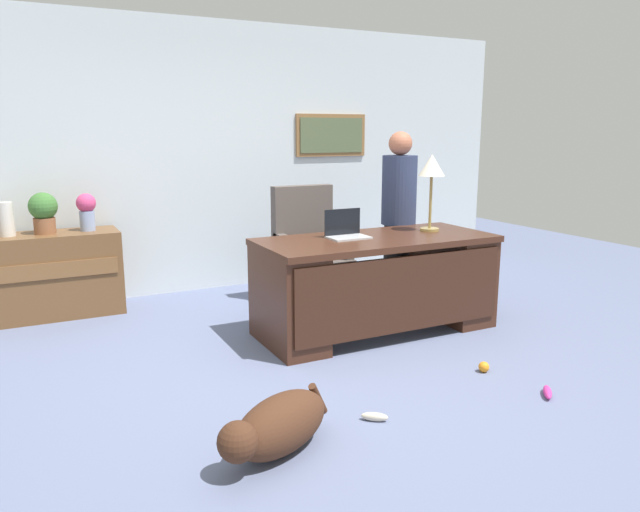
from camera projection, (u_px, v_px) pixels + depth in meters
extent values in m
plane|color=slate|center=(327.00, 372.00, 4.12)|extent=(12.00, 12.00, 0.00)
cube|color=silver|center=(210.00, 158.00, 6.12)|extent=(7.00, 0.12, 2.70)
cube|color=olive|center=(331.00, 135.00, 6.61)|extent=(0.84, 0.03, 0.46)
cube|color=#546040|center=(332.00, 135.00, 6.59)|extent=(0.76, 0.01, 0.38)
cube|color=#422316|center=(377.00, 240.00, 4.83)|extent=(1.93, 0.84, 0.05)
cube|color=#422316|center=(288.00, 299.00, 4.56)|extent=(0.36, 0.78, 0.74)
cube|color=#422316|center=(452.00, 277.00, 5.25)|extent=(0.36, 0.78, 0.74)
cube|color=#381E13|center=(403.00, 294.00, 4.56)|extent=(1.83, 0.04, 0.59)
cube|color=brown|center=(47.00, 275.00, 5.30)|extent=(1.24, 0.48, 0.75)
cube|color=brown|center=(48.00, 271.00, 5.06)|extent=(1.14, 0.02, 0.14)
cube|color=#564C47|center=(313.00, 267.00, 5.63)|extent=(0.60, 0.58, 0.18)
cylinder|color=black|center=(313.00, 291.00, 5.68)|extent=(0.10, 0.10, 0.28)
cylinder|color=black|center=(313.00, 302.00, 5.70)|extent=(0.52, 0.52, 0.05)
cube|color=#564C47|center=(302.00, 220.00, 5.76)|extent=(0.60, 0.12, 0.66)
cube|color=#564C47|center=(288.00, 249.00, 5.48)|extent=(0.08, 0.50, 0.22)
cube|color=#564C47|center=(338.00, 244.00, 5.71)|extent=(0.08, 0.50, 0.22)
cylinder|color=#262323|center=(397.00, 265.00, 5.65)|extent=(0.26, 0.26, 0.78)
cylinder|color=navy|center=(399.00, 190.00, 5.50)|extent=(0.32, 0.32, 0.63)
sphere|color=#B7694D|center=(400.00, 143.00, 5.42)|extent=(0.21, 0.21, 0.21)
ellipsoid|color=#472819|center=(281.00, 424.00, 3.08)|extent=(0.70, 0.55, 0.30)
sphere|color=#472819|center=(238.00, 442.00, 2.82)|extent=(0.20, 0.20, 0.20)
cylinder|color=#472819|center=(318.00, 399.00, 3.32)|extent=(0.15, 0.11, 0.21)
cube|color=#B2B5BA|center=(349.00, 238.00, 4.77)|extent=(0.32, 0.22, 0.01)
cube|color=black|center=(342.00, 222.00, 4.83)|extent=(0.32, 0.01, 0.21)
cylinder|color=#9E8447|center=(429.00, 229.00, 5.13)|extent=(0.16, 0.16, 0.02)
cylinder|color=#9E8447|center=(431.00, 202.00, 5.08)|extent=(0.02, 0.02, 0.44)
cone|color=silver|center=(432.00, 165.00, 5.01)|extent=(0.22, 0.22, 0.18)
cylinder|color=#91A3CC|center=(87.00, 221.00, 5.37)|extent=(0.13, 0.13, 0.18)
sphere|color=#D34175|center=(86.00, 203.00, 5.33)|extent=(0.17, 0.17, 0.17)
cylinder|color=silver|center=(6.00, 219.00, 5.07)|extent=(0.12, 0.12, 0.29)
cylinder|color=brown|center=(45.00, 226.00, 5.22)|extent=(0.18, 0.18, 0.14)
sphere|color=#3F7333|center=(43.00, 206.00, 5.18)|extent=(0.24, 0.24, 0.24)
sphere|color=orange|center=(484.00, 367.00, 4.12)|extent=(0.07, 0.07, 0.07)
ellipsoid|color=#D8338C|center=(547.00, 392.00, 3.75)|extent=(0.16, 0.17, 0.05)
ellipsoid|color=beige|center=(375.00, 417.00, 3.43)|extent=(0.15, 0.14, 0.05)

